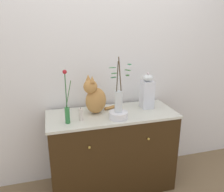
% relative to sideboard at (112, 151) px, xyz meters
% --- Properties ---
extents(ground_plane, '(6.00, 6.00, 0.00)m').
position_rel_sideboard_xyz_m(ground_plane, '(0.00, 0.00, -0.43)').
color(ground_plane, '#7A6446').
extents(wall_back, '(4.40, 0.08, 2.60)m').
position_rel_sideboard_xyz_m(wall_back, '(0.00, 0.34, 0.87)').
color(wall_back, silver).
rests_on(wall_back, ground_plane).
extents(sideboard, '(1.28, 0.54, 0.85)m').
position_rel_sideboard_xyz_m(sideboard, '(0.00, 0.00, 0.00)').
color(sideboard, '#32200E').
rests_on(sideboard, ground_plane).
extents(cat_sitting, '(0.44, 0.24, 0.39)m').
position_rel_sideboard_xyz_m(cat_sitting, '(-0.16, 0.05, 0.59)').
color(cat_sitting, '#B88244').
rests_on(cat_sitting, sideboard).
extents(vase_slim_green, '(0.07, 0.04, 0.48)m').
position_rel_sideboard_xyz_m(vase_slim_green, '(-0.44, -0.12, 0.57)').
color(vase_slim_green, '#2F7A3D').
rests_on(vase_slim_green, sideboard).
extents(bowl_porcelain, '(0.18, 0.18, 0.07)m').
position_rel_sideboard_xyz_m(bowl_porcelain, '(0.02, -0.14, 0.46)').
color(bowl_porcelain, white).
rests_on(bowl_porcelain, sideboard).
extents(vase_glass_clear, '(0.18, 0.18, 0.52)m').
position_rel_sideboard_xyz_m(vase_glass_clear, '(0.02, -0.14, 0.62)').
color(vase_glass_clear, silver).
rests_on(vase_glass_clear, bowl_porcelain).
extents(jar_lidded_porcelain, '(0.12, 0.12, 0.38)m').
position_rel_sideboard_xyz_m(jar_lidded_porcelain, '(0.40, 0.06, 0.60)').
color(jar_lidded_porcelain, silver).
rests_on(jar_lidded_porcelain, sideboard).
extents(candle_pillar, '(0.04, 0.04, 0.12)m').
position_rel_sideboard_xyz_m(candle_pillar, '(-0.32, -0.09, 0.48)').
color(candle_pillar, beige).
rests_on(candle_pillar, sideboard).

